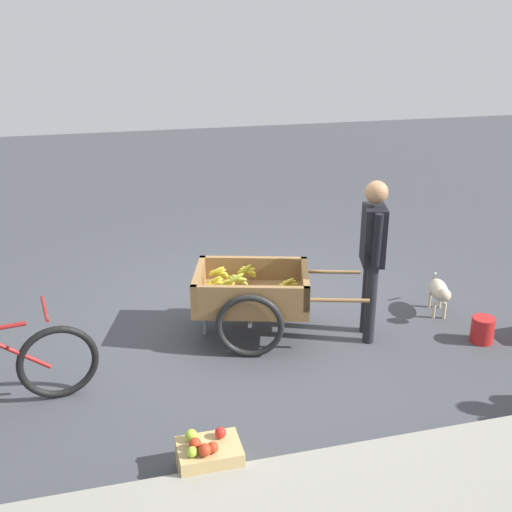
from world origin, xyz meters
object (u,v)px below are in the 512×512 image
(vendor_person, at_px, (373,247))
(plastic_bucket, at_px, (482,330))
(mixed_fruit_crate, at_px, (209,457))
(dog, at_px, (439,291))
(fruit_cart, at_px, (251,295))

(vendor_person, relative_size, plastic_bucket, 6.21)
(mixed_fruit_crate, bearing_deg, vendor_person, -140.50)
(vendor_person, bearing_deg, dog, -164.37)
(vendor_person, xyz_separation_m, plastic_bucket, (-1.05, 0.39, -0.82))
(vendor_person, height_order, mixed_fruit_crate, vendor_person)
(fruit_cart, height_order, dog, fruit_cart)
(dog, relative_size, mixed_fruit_crate, 1.46)
(mixed_fruit_crate, bearing_deg, plastic_bucket, -158.29)
(vendor_person, bearing_deg, fruit_cart, -16.55)
(dog, distance_m, mixed_fruit_crate, 3.37)
(vendor_person, relative_size, mixed_fruit_crate, 3.63)
(vendor_person, bearing_deg, plastic_bucket, 159.64)
(fruit_cart, relative_size, plastic_bucket, 7.00)
(vendor_person, relative_size, dog, 2.48)
(fruit_cart, bearing_deg, plastic_bucket, 161.58)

